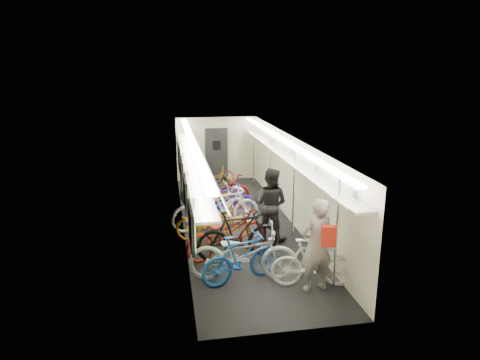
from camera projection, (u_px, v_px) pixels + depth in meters
name	position (u px, v px, depth m)	size (l,w,h in m)	color
train_car_shell	(221.00, 161.00, 12.00)	(10.00, 10.00, 10.00)	black
bicycle_0	(243.00, 253.00, 8.61)	(0.77, 2.20, 1.16)	#ADAEB1
bicycle_1	(241.00, 258.00, 8.54)	(0.49, 1.72, 1.03)	#194C99
bicycle_2	(227.00, 233.00, 9.73)	(0.73, 2.08, 1.09)	maroon
bicycle_3	(238.00, 234.00, 9.59)	(0.55, 1.94, 1.16)	black
bicycle_4	(213.00, 222.00, 10.61)	(0.65, 1.85, 0.97)	#C47412
bicycle_5	(226.00, 207.00, 11.48)	(0.53, 1.88, 1.13)	white
bicycle_6	(210.00, 208.00, 11.42)	(0.77, 2.21, 1.16)	#B1B2B6
bicycle_7	(225.00, 202.00, 12.07)	(0.50, 1.77, 1.06)	#24199A
bicycle_8	(219.00, 194.00, 12.66)	(0.76, 2.19, 1.15)	maroon
bicycle_9	(211.00, 189.00, 13.11)	(0.54, 1.92, 1.15)	black
bicycle_10	(209.00, 180.00, 14.60)	(0.61, 1.74, 0.91)	#C87812
bicycle_11	(313.00, 263.00, 8.36)	(0.47, 1.68, 1.01)	white
passenger_near	(316.00, 245.00, 8.13)	(0.68, 0.45, 1.86)	gray
passenger_mid	(270.00, 204.00, 10.62)	(0.89, 0.70, 1.84)	black
backpack	(329.00, 236.00, 7.67)	(0.26, 0.14, 0.38)	red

